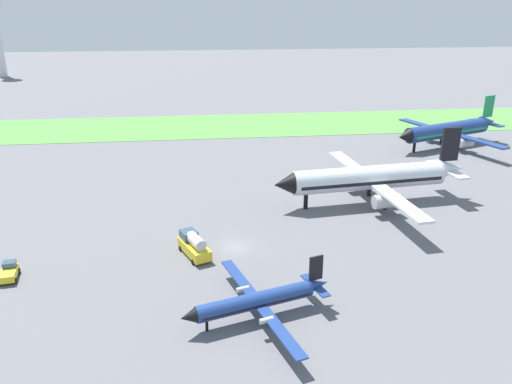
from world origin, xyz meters
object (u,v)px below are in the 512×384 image
Objects in this scene: airplane_parked_jet_far at (449,130)px; fuel_truck_midfield at (194,245)px; airplane_foreground_turboprop at (258,300)px; airplane_midfield_jet at (372,178)px; pushback_tug_near_gate at (9,272)px.

fuel_truck_midfield is at bearing 18.25° from airplane_parked_jet_far.
airplane_foreground_turboprop reaches higher than fuel_truck_midfield.
airplane_midfield_jet is 9.25× the size of pushback_tug_near_gate.
airplane_midfield_jet reaches higher than pushback_tug_near_gate.
airplane_foreground_turboprop is at bearing 29.71° from airplane_parked_jet_far.
airplane_parked_jet_far reaches higher than pushback_tug_near_gate.
airplane_midfield_jet is 5.11× the size of fuel_truck_midfield.
airplane_parked_jet_far is (29.71, 32.41, -0.49)m from airplane_midfield_jet.
airplane_parked_jet_far is at bearing -146.34° from airplane_foreground_turboprop.
pushback_tug_near_gate is 23.33m from fuel_truck_midfield.
airplane_midfield_jet is 1.78× the size of airplane_foreground_turboprop.
fuel_truck_midfield is at bearing -89.71° from pushback_tug_near_gate.
airplane_foreground_turboprop is at bearing -120.28° from pushback_tug_near_gate.
airplane_midfield_jet is 34.28m from fuel_truck_midfield.
pushback_tug_near_gate is (-53.31, -19.40, -3.59)m from airplane_midfield_jet.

